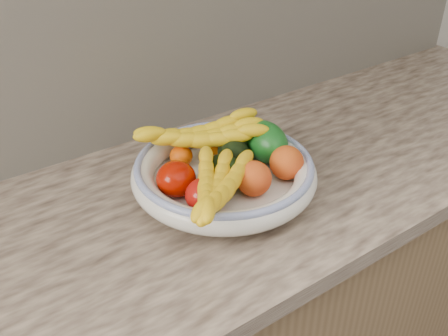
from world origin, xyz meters
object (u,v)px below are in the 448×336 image
(fruit_bowl, at_px, (224,173))
(banana_bunch_back, at_px, (201,138))
(green_mango, at_px, (266,142))
(banana_bunch_front, at_px, (216,192))

(fruit_bowl, distance_m, banana_bunch_back, 0.10)
(fruit_bowl, bearing_deg, green_mango, 7.06)
(banana_bunch_front, bearing_deg, banana_bunch_back, 20.55)
(fruit_bowl, bearing_deg, banana_bunch_front, -132.45)
(green_mango, distance_m, banana_bunch_front, 0.23)
(fruit_bowl, height_order, green_mango, green_mango)
(banana_bunch_back, distance_m, banana_bunch_front, 0.20)
(fruit_bowl, height_order, banana_bunch_back, banana_bunch_back)
(banana_bunch_front, bearing_deg, green_mango, -18.27)
(green_mango, height_order, banana_bunch_back, same)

